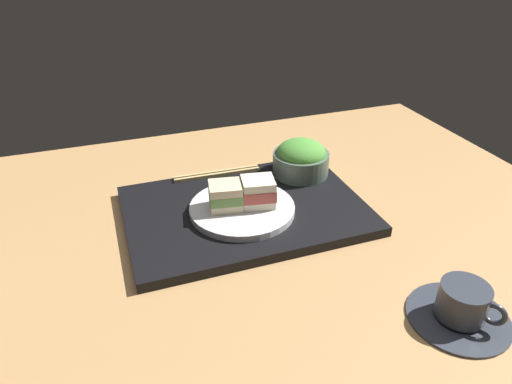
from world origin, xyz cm
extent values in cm
cube|color=tan|center=(0.00, 0.00, -1.50)|extent=(140.00, 100.00, 3.00)
cube|color=black|center=(-3.33, -5.44, 0.98)|extent=(45.96, 32.14, 1.96)
cylinder|color=silver|center=(-2.19, -3.70, 2.63)|extent=(20.13, 20.13, 1.35)
cube|color=#EFE5C1|center=(-5.23, -3.22, 4.11)|extent=(6.87, 6.29, 1.60)
cube|color=#B74C42|center=(-5.23, -3.22, 6.01)|extent=(7.14, 6.57, 2.21)
cube|color=#EFE5C1|center=(-5.23, -3.22, 7.92)|extent=(6.87, 6.29, 1.60)
cube|color=beige|center=(0.86, -4.19, 4.09)|extent=(6.87, 6.29, 1.56)
cube|color=#669347|center=(0.86, -4.19, 5.81)|extent=(6.93, 6.40, 1.87)
cube|color=beige|center=(0.86, -4.19, 7.53)|extent=(6.87, 6.29, 1.56)
cylinder|color=#4C6051|center=(-19.18, -14.39, 4.38)|extent=(12.25, 12.25, 4.85)
ellipsoid|color=#4C9338|center=(-19.18, -14.39, 6.81)|extent=(10.69, 10.69, 5.88)
cube|color=tan|center=(-1.62, -20.29, 2.31)|extent=(18.97, 1.36, 0.70)
cube|color=tan|center=(-1.58, -19.18, 2.31)|extent=(18.97, 1.36, 0.70)
cylinder|color=#333842|center=(-23.83, 31.36, 0.40)|extent=(14.79, 14.79, 0.80)
cylinder|color=#333842|center=(-23.83, 31.36, 3.40)|extent=(7.06, 7.06, 5.20)
cylinder|color=#382111|center=(-23.83, 31.36, 5.60)|extent=(6.49, 6.49, 0.40)
torus|color=#333842|center=(-26.07, 34.83, 3.40)|extent=(2.69, 3.55, 3.71)
camera|label=1|loc=(20.40, 67.67, 50.21)|focal=32.53mm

